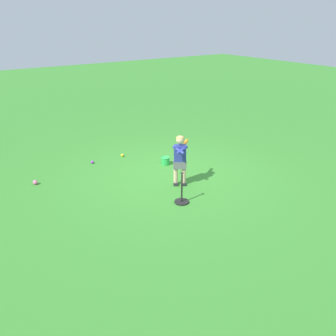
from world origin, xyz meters
TOP-DOWN VIEW (x-y plane):
  - ground_plane at (0.00, 0.00)m, footprint 40.00×40.00m
  - child_batter at (-0.49, 0.12)m, footprint 0.45×0.54m
  - play_ball_center_lawn at (1.67, 1.17)m, footprint 0.07×0.07m
  - play_ball_far_right at (1.25, 2.66)m, footprint 0.10×0.10m
  - play_ball_midfield at (1.66, 0.36)m, footprint 0.08×0.08m
  - batting_tee at (-1.17, 0.58)m, footprint 0.28×0.28m
  - toy_bucket at (0.61, -0.25)m, footprint 0.22×0.22m

SIDE VIEW (x-z plane):
  - ground_plane at x=0.00m, z-range 0.00..0.00m
  - play_ball_center_lawn at x=1.67m, z-range 0.00..0.07m
  - play_ball_midfield at x=1.66m, z-range 0.00..0.08m
  - play_ball_far_right at x=1.25m, z-range 0.00..0.10m
  - toy_bucket at x=0.61m, z-range 0.00..0.19m
  - batting_tee at x=-1.17m, z-range -0.21..0.41m
  - child_batter at x=-0.49m, z-range 0.11..1.19m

